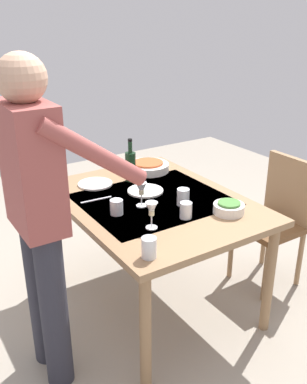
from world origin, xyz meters
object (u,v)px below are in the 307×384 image
wine_bottle (131,166)px  water_cup_near_left (117,207)px  serving_bowl_pasta (148,166)px  chair_near (278,213)px  water_cup_far_right (186,210)px  water_cup_near_right (149,248)px  person_server (40,210)px  water_cup_far_left (183,197)px  side_bowl_salad (229,208)px  dining_table (153,211)px  wine_glass_right (152,210)px  wine_glass_left (141,190)px  dinner_plate_near (95,184)px  dinner_plate_far (145,191)px

wine_bottle → water_cup_near_left: bearing=141.1°
water_cup_near_left → serving_bowl_pasta: water_cup_near_left is taller
chair_near → water_cup_far_right: chair_near is taller
chair_near → water_cup_near_right: bearing=104.3°
person_server → water_cup_far_left: (0.04, -0.87, -0.15)m
water_cup_far_left → side_bowl_salad: (-0.23, -0.15, -0.02)m
dining_table → water_cup_far_right: (-0.31, -0.01, 0.13)m
water_cup_far_right → person_server: bearing=81.5°
wine_glass_right → water_cup_far_left: (0.15, -0.32, -0.05)m
water_cup_far_right → side_bowl_salad: bearing=-108.7°
water_cup_far_right → dining_table: bearing=2.6°
dining_table → water_cup_far_right: size_ratio=14.35×
wine_glass_left → water_cup_near_right: 0.58m
dining_table → wine_glass_right: bearing=145.6°
wine_bottle → wine_glass_right: (-0.66, 0.26, -0.01)m
dining_table → dinner_plate_near: size_ratio=5.82×
water_cup_near_left → water_cup_far_left: 0.41m
water_cup_far_right → dinner_plate_far: (0.44, -0.01, -0.04)m
person_server → wine_glass_right: size_ratio=11.19×
water_cup_far_right → water_cup_near_right: bearing=121.4°
water_cup_near_right → dinner_plate_far: size_ratio=0.45×
dining_table → side_bowl_salad: side_bowl_salad is taller
wine_bottle → water_cup_far_left: wine_bottle is taller
person_server → dinner_plate_far: (0.33, -0.79, -0.20)m
wine_glass_right → side_bowl_salad: (-0.08, -0.47, -0.07)m
dining_table → water_cup_near_right: water_cup_near_right is taller
water_cup_far_left → serving_bowl_pasta: bearing=-12.8°
water_cup_near_right → water_cup_far_left: (0.39, -0.49, -0.00)m
serving_bowl_pasta → dinner_plate_far: serving_bowl_pasta is taller
water_cup_far_left → water_cup_far_right: bearing=148.5°
water_cup_far_left → dinner_plate_far: size_ratio=0.44×
water_cup_far_left → side_bowl_salad: water_cup_far_left is taller
person_server → water_cup_near_left: person_server is taller
water_cup_near_left → side_bowl_salad: 0.64m
wine_bottle → water_cup_far_right: (-0.66, 0.03, -0.06)m
wine_glass_left → serving_bowl_pasta: wine_glass_left is taller
water_cup_far_left → water_cup_near_right: bearing=128.8°
serving_bowl_pasta → water_cup_near_right: bearing=148.0°
wine_glass_left → dinner_plate_far: size_ratio=0.66×
wine_glass_right → dinner_plate_far: wine_glass_right is taller
water_cup_near_left → dinner_plate_far: water_cup_near_left is taller
dining_table → water_cup_near_right: size_ratio=13.04×
person_server → water_cup_far_right: (-0.12, -0.78, -0.15)m
wine_bottle → side_bowl_salad: wine_bottle is taller
water_cup_far_right → serving_bowl_pasta: 0.80m
water_cup_near_right → dinner_plate_near: bearing=-11.0°
wine_bottle → wine_glass_left: (-0.39, 0.15, -0.01)m
water_cup_far_right → wine_glass_left: bearing=25.2°
dining_table → water_cup_near_right: 0.69m
dinner_plate_near → dining_table: bearing=-155.0°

